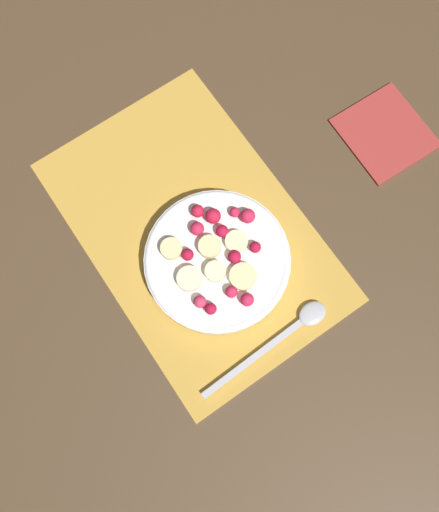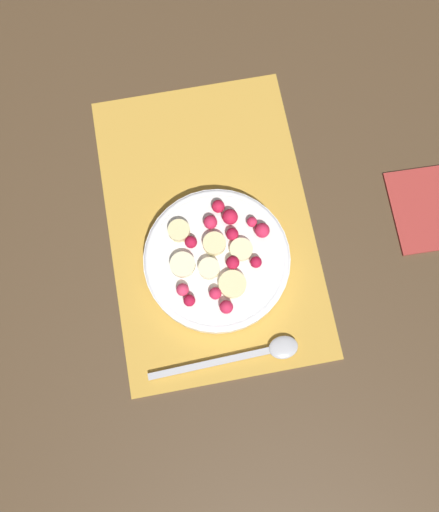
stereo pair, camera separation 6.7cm
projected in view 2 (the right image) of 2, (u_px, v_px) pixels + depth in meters
name	position (u px, v px, depth m)	size (l,w,h in m)	color
ground_plane	(210.00, 224.00, 0.72)	(3.00, 3.00, 0.00)	#4C3823
placemat	(210.00, 223.00, 0.72)	(0.44, 0.29, 0.01)	gold
fruit_bowl	(219.00, 259.00, 0.68)	(0.20, 0.20, 0.05)	white
spoon	(255.00, 353.00, 0.67)	(0.03, 0.20, 0.01)	#B2B2B7
napkin	(434.00, 207.00, 0.72)	(0.13, 0.12, 0.01)	#A3332D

